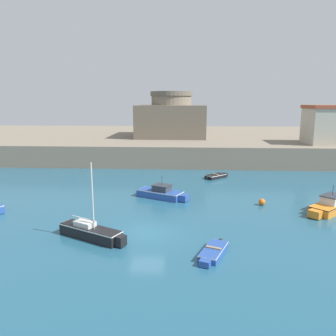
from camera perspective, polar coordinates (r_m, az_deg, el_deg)
name	(u,v)px	position (r m, az deg, el deg)	size (l,w,h in m)	color
ground_plane	(147,233)	(24.53, -3.68, -11.29)	(200.00, 200.00, 0.00)	#235670
quay_seawall	(173,141)	(65.90, 0.79, 4.65)	(120.00, 40.00, 3.18)	gray
dinghy_blue_0	(213,252)	(21.37, 7.85, -14.26)	(2.12, 3.43, 0.52)	#284C9E
motorboat_blue_1	(162,193)	(32.88, -1.11, -4.37)	(5.42, 3.59, 2.24)	#284C9E
dinghy_black_3	(216,176)	(41.75, 8.38, -1.38)	(3.09, 2.89, 0.54)	black
sailboat_black_4	(91,232)	(24.09, -13.24, -10.74)	(5.28, 3.34, 5.48)	black
motorboat_orange_5	(332,205)	(32.39, 26.63, -5.81)	(5.49, 5.18, 2.38)	orange
mooring_buoy	(262,202)	(31.86, 16.04, -5.70)	(0.62, 0.62, 0.62)	orange
fortress	(171,118)	(60.36, 0.59, 8.62)	(12.12, 12.12, 8.04)	#685E4F
harbor_shed_near_wharf	(328,124)	(55.04, 26.08, 6.83)	(6.42, 6.22, 5.78)	#BCB29E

